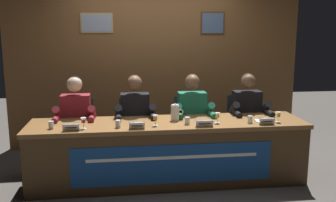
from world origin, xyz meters
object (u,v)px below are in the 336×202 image
Objects in this scene: nameplate_center_right at (204,123)px; water_pitcher_central at (175,113)px; panelist_far_left at (75,118)px; nameplate_far_right at (267,121)px; nameplate_center_left at (137,125)px; document_stack_far_right at (265,121)px; juice_glass_far_left at (83,121)px; chair_far_right at (243,130)px; water_cup_far_right at (250,120)px; juice_glass_far_right at (278,115)px; water_cup_center_right at (187,121)px; chair_center_right at (190,131)px; chair_center_left at (135,133)px; panelist_far_right at (249,113)px; conference_table at (169,143)px; juice_glass_center_left at (155,118)px; water_cup_center_left at (118,124)px; nameplate_far_left at (71,127)px; panelist_center_right at (193,115)px; panelist_center_left at (135,116)px; chair_far_left at (78,135)px; water_cup_far_left at (51,125)px.

water_pitcher_central is (-0.28, 0.35, 0.05)m from nameplate_center_right.
nameplate_far_right is (2.22, -0.64, 0.05)m from panelist_far_left.
nameplate_center_left is 0.79× the size of document_stack_far_right.
juice_glass_far_left is 0.14× the size of chair_far_right.
water_cup_far_right is at bearing -166.05° from document_stack_far_right.
juice_glass_far_right is (2.40, -0.54, 0.09)m from panelist_far_left.
water_cup_center_right is 1.08m from juice_glass_far_right.
chair_center_right is 10.80× the size of water_cup_center_right.
nameplate_far_right is 0.16m from document_stack_far_right.
chair_center_left is 0.74× the size of panelist_far_right.
water_cup_center_right is 1.04m from panelist_far_right.
conference_table is at bearing 176.72° from juice_glass_far_right.
panelist_far_right is 0.57m from water_cup_far_right.
water_cup_far_right is at bearing -52.21° from chair_center_right.
juice_glass_far_left and juice_glass_center_left have the same top height.
panelist_far_left is 6.29× the size of nameplate_center_right.
panelist_far_right is (1.48, -0.20, 0.28)m from chair_center_left.
juice_glass_center_left is 1.11m from water_cup_far_right.
water_cup_center_left is 1.89m from chair_far_right.
nameplate_center_right is (0.76, -0.00, -0.00)m from nameplate_center_left.
nameplate_far_left is at bearing -171.50° from water_cup_center_left.
panelist_far_right is at bearing 72.75° from water_cup_far_right.
water_cup_center_right is (0.59, 0.14, -0.00)m from nameplate_center_left.
water_cup_center_left is at bearing -149.89° from panelist_center_right.
chair_center_left is 0.74m from chair_center_right.
nameplate_center_left is 1.33m from water_cup_far_right.
panelist_far_right reaches higher than juice_glass_center_left.
water_cup_center_right is (0.37, 0.01, -0.05)m from juice_glass_center_left.
nameplate_center_left is 0.76m from nameplate_center_right.
nameplate_center_right is at bearing -40.88° from panelist_center_left.
panelist_far_right is (0.74, 0.00, 0.00)m from panelist_center_right.
chair_far_left reaches higher than water_cup_center_left.
panelist_center_left reaches higher than conference_table.
nameplate_center_left is at bearing -8.02° from water_cup_far_left.
chair_center_right is (0.74, 0.20, -0.28)m from panelist_center_left.
chair_center_left is 1.73m from nameplate_far_right.
conference_table is 3.56× the size of chair_far_left.
panelist_far_right is at bearing -15.11° from chair_center_right.
water_cup_center_right reaches higher than nameplate_far_left.
water_cup_center_left is at bearing -161.92° from panelist_far_right.
nameplate_far_right is (2.19, -0.01, -0.00)m from nameplate_far_left.
nameplate_center_left is 1.40× the size of juice_glass_center_left.
water_cup_far_left is 1.23m from chair_center_left.
water_cup_far_left is at bearing -168.10° from panelist_far_right.
panelist_center_right reaches higher than water_cup_center_right.
nameplate_far_left is 2.03m from water_cup_far_right.
conference_table is 2.62× the size of panelist_center_left.
panelist_far_left is 2.25m from chair_far_right.
juice_glass_center_left is (0.92, 0.11, 0.05)m from nameplate_far_left.
conference_table is 3.56× the size of chair_center_right.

